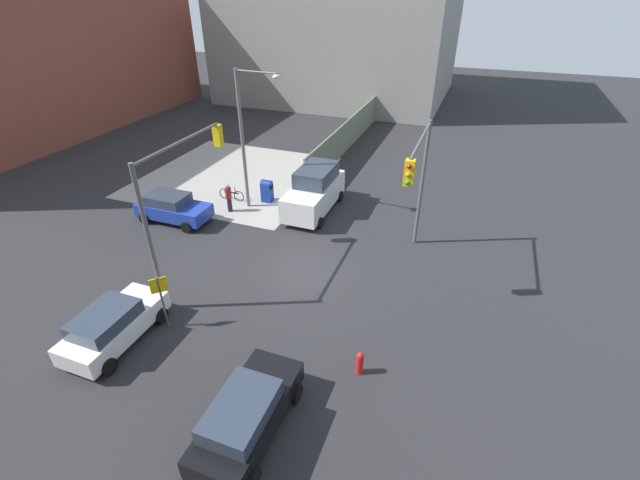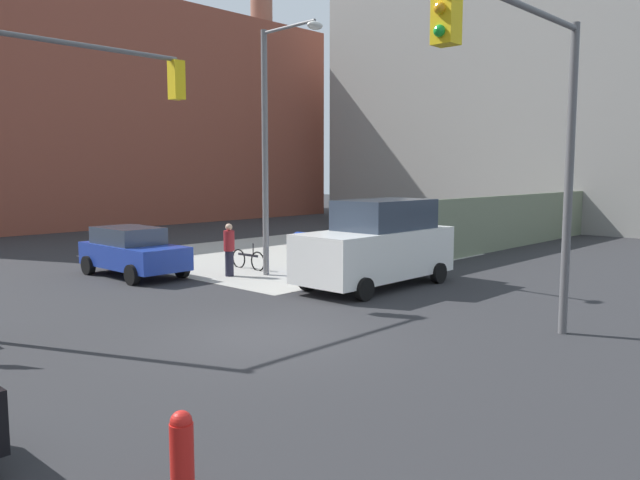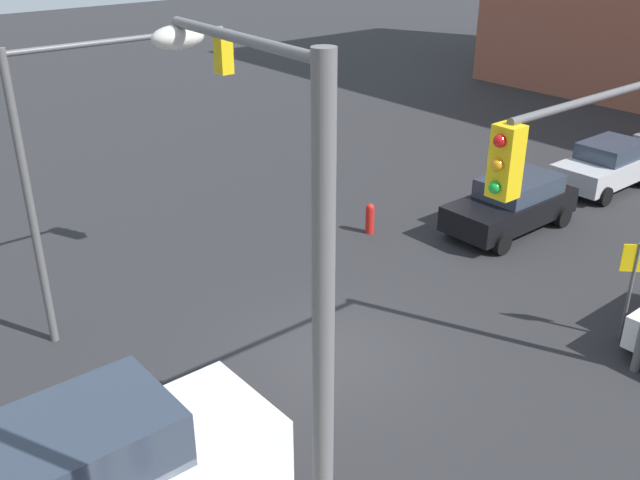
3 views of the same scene
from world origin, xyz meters
TOP-DOWN VIEW (x-y plane):
  - ground_plane at (0.00, 0.00)m, footprint 120.00×120.00m
  - sidewalk_corner at (9.00, 9.00)m, footprint 12.00×12.00m
  - construction_fence at (18.11, 3.20)m, footprint 20.23×0.12m
  - building_loft_east at (36.00, 9.83)m, footprint 20.00×24.00m
  - smokestack at (26.65, 30.00)m, footprint 1.80×1.80m
  - traffic_signal_nw_corner at (-2.27, 4.50)m, footprint 5.81×0.36m
  - traffic_signal_se_corner at (2.50, -4.50)m, footprint 5.26×0.36m
  - street_lamp_corner at (5.18, 5.43)m, footprint 0.56×2.68m
  - warning_sign_two_way at (-5.40, 3.66)m, footprint 0.48×0.48m
  - mailbox_blue at (6.20, 5.00)m, footprint 0.56×0.64m
  - fire_hydrant at (-5.00, -4.20)m, footprint 0.26×0.26m
  - hatchback_white at (-6.79, 4.94)m, footprint 4.18×2.02m
  - coupe_black at (-8.45, -1.67)m, footprint 4.39×2.02m
  - hatchback_blue at (2.05, 8.91)m, footprint 2.02×4.16m
  - van_white_delivery at (6.13, 1.80)m, footprint 5.40×2.32m
  - pedestrian_crossing at (4.20, 6.50)m, footprint 0.36×0.36m
  - bicycle_leaning_on_fence at (5.60, 7.20)m, footprint 0.05×1.75m

SIDE VIEW (x-z plane):
  - ground_plane at x=0.00m, z-range 0.00..0.00m
  - sidewalk_corner at x=9.00m, z-range 0.00..0.01m
  - bicycle_leaning_on_fence at x=5.60m, z-range -0.14..0.83m
  - fire_hydrant at x=-5.00m, z-range 0.02..0.96m
  - mailbox_blue at x=6.20m, z-range 0.05..1.48m
  - hatchback_blue at x=2.05m, z-range 0.03..1.65m
  - hatchback_white at x=-6.79m, z-range 0.03..1.65m
  - coupe_black at x=-8.45m, z-range 0.03..1.65m
  - pedestrian_crossing at x=4.20m, z-range 0.04..1.80m
  - construction_fence at x=18.11m, z-range 0.00..2.40m
  - van_white_delivery at x=6.13m, z-range -0.03..2.59m
  - warning_sign_two_way at x=-5.40m, z-range 0.44..2.84m
  - traffic_signal_se_corner at x=2.50m, z-range 1.37..7.87m
  - traffic_signal_nw_corner at x=-2.27m, z-range 1.40..7.90m
  - street_lamp_corner at x=5.18m, z-range 0.70..8.70m
  - smokestack at x=26.65m, z-range 0.00..17.75m
  - building_loft_east at x=36.00m, z-range 0.00..19.33m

